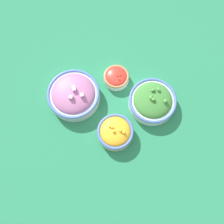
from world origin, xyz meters
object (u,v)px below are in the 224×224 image
object	(u,v)px
bowl_broccoli	(152,101)
bowl_red_onion	(74,95)
bowl_squash	(115,132)
bowl_cherry_tomatoes	(116,77)

from	to	relation	value
bowl_broccoli	bowl_red_onion	bearing A→B (deg)	-172.24
bowl_squash	bowl_red_onion	bearing A→B (deg)	149.98
bowl_squash	bowl_broccoli	distance (m)	0.21
bowl_cherry_tomatoes	bowl_broccoli	world-z (taller)	bowl_broccoli
bowl_red_onion	bowl_cherry_tomatoes	bearing A→B (deg)	38.06
bowl_squash	bowl_cherry_tomatoes	world-z (taller)	bowl_squash
bowl_cherry_tomatoes	bowl_red_onion	size ratio (longest dim) A/B	0.51
bowl_squash	bowl_broccoli	bearing A→B (deg)	52.83
bowl_squash	bowl_cherry_tomatoes	distance (m)	0.25
bowl_cherry_tomatoes	bowl_broccoli	size ratio (longest dim) A/B	0.56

